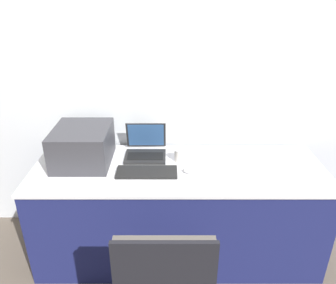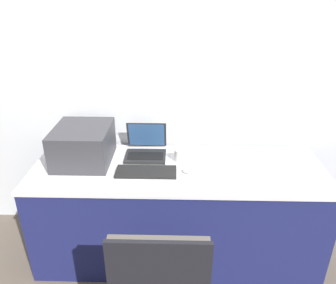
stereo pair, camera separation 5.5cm
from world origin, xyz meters
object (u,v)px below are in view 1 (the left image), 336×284
at_px(external_keyboard, 147,172).
at_px(mouse, 188,170).
at_px(laptop_left, 145,149).
at_px(printer, 82,144).
at_px(chair, 165,275).
at_px(coffee_cup, 180,155).

height_order(external_keyboard, mouse, mouse).
bearing_deg(laptop_left, printer, -166.13).
relative_size(printer, chair, 0.49).
xyz_separation_m(external_keyboard, mouse, (0.28, 0.01, 0.01)).
bearing_deg(laptop_left, coffee_cup, -20.88).
bearing_deg(chair, coffee_cup, 83.35).
bearing_deg(mouse, laptop_left, 139.01).
distance_m(mouse, chair, 0.76).
distance_m(coffee_cup, chair, 0.92).
distance_m(external_keyboard, coffee_cup, 0.29).
xyz_separation_m(printer, laptop_left, (0.44, 0.11, -0.09)).
bearing_deg(coffee_cup, printer, -179.10).
relative_size(external_keyboard, coffee_cup, 4.21).
bearing_deg(external_keyboard, coffee_cup, 37.46).
height_order(laptop_left, chair, laptop_left).
height_order(coffee_cup, chair, chair).
bearing_deg(chair, printer, 123.81).
distance_m(coffee_cup, mouse, 0.17).
distance_m(printer, coffee_cup, 0.70).
relative_size(printer, external_keyboard, 1.06).
xyz_separation_m(coffee_cup, chair, (-0.10, -0.89, -0.22)).
bearing_deg(laptop_left, external_keyboard, -84.95).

